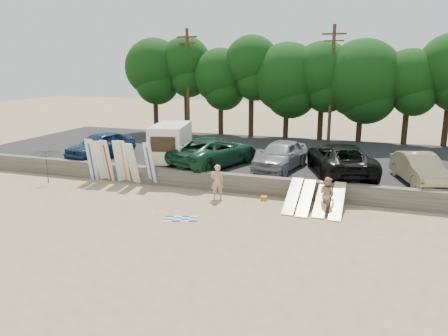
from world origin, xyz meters
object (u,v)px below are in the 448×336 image
Objects in this scene: car_0 at (101,145)px; car_1 at (214,151)px; beachgoer_a at (217,182)px; beach_umbrella at (46,166)px; car_2 at (281,155)px; car_4 at (420,169)px; box_trailer at (171,142)px; cooler at (295,200)px; beachgoer_b at (327,194)px; car_3 at (340,159)px.

car_0 is 0.79× the size of car_1.
beach_umbrella is (-10.47, -0.40, 0.09)m from beachgoer_a.
car_4 is at bearing 4.40° from car_2.
box_trailer is at bearing 34.29° from beach_umbrella.
cooler is 0.17× the size of beach_umbrella.
car_2 is 3.03× the size of beachgoer_b.
beachgoer_a is at bearing -106.86° from car_2.
beachgoer_b is at bearing -20.62° from cooler.
beachgoer_b is (-4.29, -4.09, -0.65)m from car_4.
car_2 is at bearing -156.44° from car_1.
box_trailer is 2.54× the size of beachgoer_b.
car_1 is 2.86× the size of beach_umbrella.
beachgoer_a is (-9.86, -3.95, -0.57)m from car_4.
beach_umbrella is (-8.74, -4.69, -0.58)m from car_1.
car_4 is at bearing -11.93° from box_trailer.
car_3 is at bearing -8.04° from box_trailer.
beachgoer_b is (3.25, -4.79, -0.73)m from car_2.
car_4 is (19.59, -0.09, -0.07)m from car_0.
car_1 reaches higher than car_2.
car_3 is at bearing 15.88° from car_0.
car_3 reaches higher than car_0.
car_0 is 13.20× the size of cooler.
car_0 is 12.07m from car_2.
beach_umbrella is (-14.42, -0.96, 0.84)m from cooler.
cooler is at bearing 161.76° from beachgoer_a.
car_4 is at bearing -101.43° from beachgoer_b.
car_3 is 3.51× the size of beachgoer_a.
cooler is (8.36, -3.17, -1.94)m from box_trailer.
car_4 is 2.84× the size of beachgoer_b.
car_0 is 4.54m from beach_umbrella.
beachgoer_b is (7.31, -4.43, -0.75)m from car_1.
car_3 is 3.83× the size of beachgoer_b.
car_3 is 4.15m from car_4.
box_trailer reaches higher than cooler.
car_4 is at bearing 12.07° from beach_umbrella.
box_trailer is at bearing -66.53° from beachgoer_a.
car_2 is 3.43m from car_3.
car_3 is 16.82× the size of cooler.
car_0 reaches higher than car_4.
car_1 is (2.67, 0.55, -0.51)m from box_trailer.
car_2 is at bearing -5.05° from box_trailer.
car_0 is 15.88m from beachgoer_b.
beachgoer_b is at bearing 69.88° from car_3.
car_0 is 10.55m from beachgoer_a.
beach_umbrella is at bearing 175.43° from car_4.
beach_umbrella is (-20.33, -4.35, -0.48)m from car_4.
box_trailer is 9.15m from cooler.
beachgoer_a is 0.82× the size of beach_umbrella.
beach_umbrella reaches higher than beachgoer_a.
car_1 is 3.49× the size of beachgoer_a.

